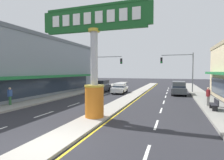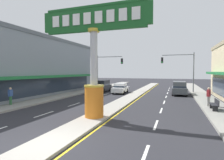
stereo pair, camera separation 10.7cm
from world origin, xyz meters
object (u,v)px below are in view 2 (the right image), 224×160
object	(u,v)px
sedan_far_right_lane	(120,88)
pedestrian_far_side	(10,95)
district_sign	(94,60)
suv_near_left_lane	(102,86)
traffic_light_right_side	(181,65)
suv_near_right_lane	(179,88)
pedestrian_near_kerb	(209,96)
storefront_left	(29,67)
traffic_light_left_side	(107,66)
street_bench	(215,104)

from	to	relation	value
sedan_far_right_lane	pedestrian_far_side	world-z (taller)	pedestrian_far_side
district_sign	suv_near_left_lane	world-z (taller)	district_sign
suv_near_left_lane	traffic_light_right_side	bearing A→B (deg)	13.46
sedan_far_right_lane	traffic_light_right_side	bearing A→B (deg)	21.65
suv_near_right_lane	pedestrian_near_kerb	xyz separation A→B (m)	(2.31, -9.01, 0.16)
storefront_left	suv_near_right_lane	distance (m)	21.38
storefront_left	suv_near_right_lane	bearing A→B (deg)	19.35
traffic_light_right_side	pedestrian_near_kerb	bearing A→B (deg)	-80.18
storefront_left	traffic_light_left_side	xyz separation A→B (m)	(7.92, 9.68, 0.24)
storefront_left	pedestrian_far_side	world-z (taller)	storefront_left
storefront_left	traffic_light_left_side	size ratio (longest dim) A/B	3.84
district_sign	storefront_left	world-z (taller)	storefront_left
suv_near_left_lane	traffic_light_left_side	bearing A→B (deg)	95.68
storefront_left	pedestrian_far_side	xyz separation A→B (m)	(4.76, -7.38, -2.90)
storefront_left	traffic_light_right_side	size ratio (longest dim) A/B	3.84
district_sign	pedestrian_near_kerb	xyz separation A→B (m)	(8.20, 6.81, -2.93)
storefront_left	suv_near_right_lane	size ratio (longest dim) A/B	5.16
street_bench	sedan_far_right_lane	bearing A→B (deg)	138.03
suv_near_right_lane	traffic_light_left_side	bearing A→B (deg)	167.54
sedan_far_right_lane	pedestrian_near_kerb	distance (m)	13.57
traffic_light_left_side	street_bench	distance (m)	20.07
storefront_left	street_bench	size ratio (longest dim) A/B	14.90
traffic_light_left_side	traffic_light_right_side	xyz separation A→B (m)	(12.34, 0.04, 0.00)
storefront_left	sedan_far_right_lane	world-z (taller)	storefront_left
district_sign	traffic_light_left_side	xyz separation A→B (m)	(-6.17, 18.48, 0.17)
sedan_far_right_lane	suv_near_left_lane	xyz separation A→B (m)	(-3.30, 0.59, 0.20)
district_sign	traffic_light_right_side	bearing A→B (deg)	71.58
district_sign	sedan_far_right_lane	distance (m)	15.61
traffic_light_left_side	traffic_light_right_side	distance (m)	12.34
street_bench	pedestrian_far_side	bearing A→B (deg)	-168.09
traffic_light_left_side	street_bench	world-z (taller)	traffic_light_left_side
suv_near_right_lane	street_bench	bearing A→B (deg)	-76.72
traffic_light_left_side	traffic_light_right_side	size ratio (longest dim) A/B	1.00
street_bench	traffic_light_right_side	bearing A→B (deg)	99.48
storefront_left	district_sign	bearing A→B (deg)	-32.00
traffic_light_right_side	pedestrian_near_kerb	size ratio (longest dim) A/B	3.64
sedan_far_right_lane	pedestrian_near_kerb	xyz separation A→B (m)	(10.78, -8.23, 0.36)
suv_near_right_lane	street_bench	xyz separation A→B (m)	(2.52, -10.66, -0.34)
traffic_light_left_side	street_bench	size ratio (longest dim) A/B	3.87
suv_near_right_lane	sedan_far_right_lane	distance (m)	8.51
suv_near_right_lane	suv_near_left_lane	distance (m)	11.77
pedestrian_near_kerb	pedestrian_far_side	bearing A→B (deg)	-162.91
street_bench	pedestrian_far_side	distance (m)	18.12
pedestrian_near_kerb	suv_near_right_lane	bearing A→B (deg)	104.39
storefront_left	pedestrian_near_kerb	distance (m)	22.56
district_sign	traffic_light_right_side	world-z (taller)	district_sign
traffic_light_left_side	suv_near_left_lane	world-z (taller)	traffic_light_left_side
street_bench	suv_near_right_lane	bearing A→B (deg)	103.28
suv_near_left_lane	street_bench	world-z (taller)	suv_near_left_lane
traffic_light_left_side	sedan_far_right_lane	world-z (taller)	traffic_light_left_side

